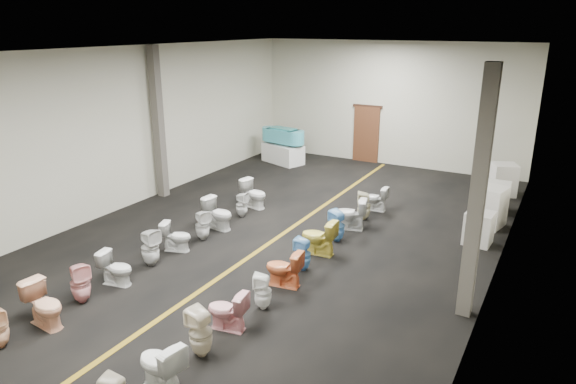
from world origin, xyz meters
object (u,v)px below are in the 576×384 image
object	(u,v)px
display_table	(283,153)
toilet_right_6	(303,254)
appliance_crate_b	(488,206)
appliance_crate_c	(496,197)
toilet_left_8	(218,214)
toilet_right_4	(263,291)
toilet_right_7	(319,237)
toilet_right_8	(337,226)
toilet_left_4	(116,268)
toilet_left_2	(44,305)
toilet_left_7	(202,225)
toilet_right_1	(160,365)
toilet_left_3	(80,283)
toilet_left_6	(176,237)
toilet_left_10	(254,194)
bathtub	(283,135)
toilet_left_5	(150,247)
toilet_right_5	(284,268)
toilet_right_10	(364,206)
toilet_right_11	(375,198)
toilet_right_2	(201,333)
toilet_left_9	(242,205)
appliance_crate_a	(479,228)
toilet_right_3	(227,310)
toilet_right_9	(350,214)
appliance_crate_d	(504,179)

from	to	relation	value
display_table	toilet_right_6	size ratio (longest dim) A/B	2.17
appliance_crate_b	appliance_crate_c	distance (m)	1.34
toilet_left_8	toilet_right_4	bearing A→B (deg)	-127.77
toilet_right_7	toilet_right_8	world-z (taller)	toilet_right_7
toilet_left_4	toilet_right_4	size ratio (longest dim) A/B	1.00
toilet_left_2	toilet_left_8	size ratio (longest dim) A/B	0.99
toilet_left_7	toilet_right_1	distance (m)	5.44
toilet_left_3	toilet_left_8	world-z (taller)	toilet_left_8
toilet_left_3	toilet_left_6	distance (m)	2.70
toilet_left_3	toilet_left_10	world-z (taller)	toilet_left_10
bathtub	toilet_left_3	size ratio (longest dim) A/B	2.27
toilet_left_8	toilet_right_6	world-z (taller)	toilet_left_8
display_table	toilet_right_6	world-z (taller)	toilet_right_6
appliance_crate_b	toilet_left_3	world-z (taller)	appliance_crate_b
toilet_left_5	toilet_right_5	bearing A→B (deg)	-70.33
appliance_crate_b	toilet_right_10	distance (m)	3.21
display_table	toilet_left_10	xyz separation A→B (m)	(1.75, -4.75, 0.05)
toilet_left_8	toilet_left_10	xyz separation A→B (m)	(-0.08, 1.82, -0.00)
toilet_left_4	toilet_right_8	size ratio (longest dim) A/B	0.89
appliance_crate_b	bathtub	bearing A→B (deg)	159.33
toilet_right_5	toilet_right_11	distance (m)	5.12
bathtub	toilet_right_11	bearing A→B (deg)	-24.07
toilet_right_6	toilet_right_7	size ratio (longest dim) A/B	0.89
toilet_left_3	toilet_right_2	world-z (taller)	toilet_right_2
toilet_left_4	toilet_left_7	distance (m)	2.66
toilet_right_4	toilet_right_10	bearing A→B (deg)	158.89
toilet_left_5	toilet_left_9	distance (m)	3.46
appliance_crate_a	toilet_right_3	world-z (taller)	appliance_crate_a
appliance_crate_c	bathtub	bearing A→B (deg)	168.26
appliance_crate_a	toilet_left_4	bearing A→B (deg)	-136.72
appliance_crate_b	toilet_right_11	world-z (taller)	appliance_crate_b
toilet_left_2	toilet_right_3	world-z (taller)	toilet_left_2
toilet_right_5	toilet_right_10	bearing A→B (deg)	171.67
toilet_left_2	toilet_right_4	bearing A→B (deg)	-47.29
toilet_right_3	appliance_crate_a	bearing A→B (deg)	143.37
appliance_crate_c	toilet_right_6	world-z (taller)	appliance_crate_c
toilet_right_9	toilet_right_10	distance (m)	0.83
toilet_right_3	bathtub	bearing A→B (deg)	-164.02
toilet_right_2	toilet_right_3	world-z (taller)	toilet_right_2
toilet_right_2	toilet_left_9	bearing A→B (deg)	-141.93
toilet_right_4	toilet_right_7	size ratio (longest dim) A/B	0.84
toilet_right_1	toilet_right_9	bearing A→B (deg)	-169.87
display_table	toilet_left_10	world-z (taller)	toilet_left_10
appliance_crate_c	toilet_right_11	xyz separation A→B (m)	(-2.97, -1.67, -0.05)
toilet_right_8	toilet_right_5	bearing A→B (deg)	22.17
appliance_crate_b	toilet_right_11	xyz separation A→B (m)	(-2.97, -0.33, -0.17)
appliance_crate_a	toilet_left_10	size ratio (longest dim) A/B	0.97
toilet_left_4	toilet_left_3	bearing A→B (deg)	165.95
toilet_left_7	toilet_right_3	world-z (taller)	toilet_left_7
appliance_crate_d	display_table	bearing A→B (deg)	179.68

